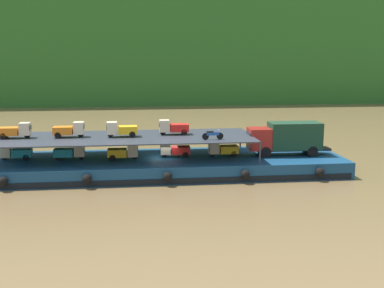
{
  "coord_description": "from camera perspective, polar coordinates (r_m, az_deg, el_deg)",
  "views": [
    {
      "loc": [
        -2.5,
        -42.93,
        10.71
      ],
      "look_at": [
        2.59,
        0.0,
        2.7
      ],
      "focal_mm": 44.45,
      "sensor_mm": 36.0,
      "label": 1
    }
  ],
  "objects": [
    {
      "name": "mini_truck_lower_bow",
      "position": [
        44.42,
        3.69,
        -0.58
      ],
      "size": [
        2.77,
        1.26,
        1.38
      ],
      "color": "gold",
      "rests_on": "cargo_barge"
    },
    {
      "name": "hillside_far_bank",
      "position": [
        117.25,
        -5.71,
        14.72
      ],
      "size": [
        128.42,
        29.87,
        34.52
      ],
      "color": "#286023",
      "rests_on": "ground"
    },
    {
      "name": "mini_truck_lower_aft",
      "position": [
        44.37,
        -14.42,
        -0.91
      ],
      "size": [
        2.74,
        1.2,
        1.38
      ],
      "color": "teal",
      "rests_on": "cargo_barge"
    },
    {
      "name": "motorcycle_upper_port",
      "position": [
        41.64,
        2.48,
        1.12
      ],
      "size": [
        1.9,
        0.55,
        0.87
      ],
      "color": "black",
      "rests_on": "cargo_rack"
    },
    {
      "name": "mini_truck_lower_fore",
      "position": [
        44.03,
        -2.1,
        -0.67
      ],
      "size": [
        2.78,
        1.27,
        1.38
      ],
      "color": "red",
      "rests_on": "cargo_barge"
    },
    {
      "name": "mini_truck_upper_stern",
      "position": [
        45.11,
        -20.43,
        1.52
      ],
      "size": [
        2.75,
        1.22,
        1.38
      ],
      "color": "orange",
      "rests_on": "cargo_rack"
    },
    {
      "name": "mini_truck_upper_fore",
      "position": [
        43.46,
        -8.47,
        1.75
      ],
      "size": [
        2.77,
        1.25,
        1.38
      ],
      "color": "gold",
      "rests_on": "cargo_rack"
    },
    {
      "name": "mini_truck_upper_bow",
      "position": [
        44.3,
        -2.26,
        2.03
      ],
      "size": [
        2.75,
        1.22,
        1.38
      ],
      "color": "red",
      "rests_on": "cargo_rack"
    },
    {
      "name": "mini_truck_lower_mid",
      "position": [
        43.31,
        -8.23,
        -0.96
      ],
      "size": [
        2.75,
        1.22,
        1.38
      ],
      "color": "gold",
      "rests_on": "cargo_barge"
    },
    {
      "name": "covered_lorry",
      "position": [
        45.55,
        11.26,
        0.79
      ],
      "size": [
        7.89,
        2.43,
        3.1
      ],
      "color": "maroon",
      "rests_on": "cargo_barge"
    },
    {
      "name": "mini_truck_lower_stern",
      "position": [
        45.63,
        -20.42,
        -0.93
      ],
      "size": [
        2.78,
        1.28,
        1.38
      ],
      "color": "teal",
      "rests_on": "cargo_barge"
    },
    {
      "name": "ground_plane",
      "position": [
        44.32,
        -3.33,
        -3.51
      ],
      "size": [
        400.0,
        400.0,
        0.0
      ],
      "primitive_type": "plane",
      "color": "brown"
    },
    {
      "name": "cargo_rack",
      "position": [
        43.56,
        -8.38,
        0.78
      ],
      "size": [
        23.8,
        7.96,
        2.0
      ],
      "color": "#2D333D",
      "rests_on": "cargo_barge"
    },
    {
      "name": "cargo_barge",
      "position": [
        44.11,
        -3.34,
        -2.57
      ],
      "size": [
        33.0,
        9.38,
        1.5
      ],
      "color": "navy",
      "rests_on": "ground"
    },
    {
      "name": "mini_truck_upper_mid",
      "position": [
        44.17,
        -14.5,
        1.67
      ],
      "size": [
        2.75,
        1.22,
        1.38
      ],
      "color": "orange",
      "rests_on": "cargo_rack"
    }
  ]
}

